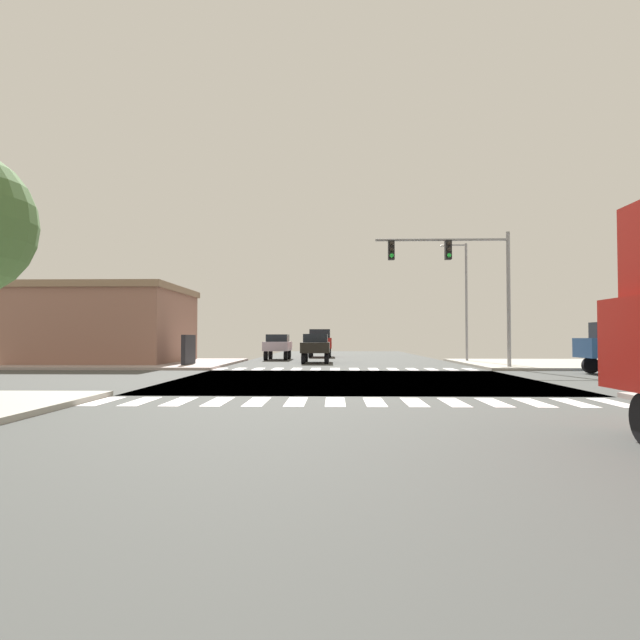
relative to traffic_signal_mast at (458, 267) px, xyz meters
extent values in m
cube|color=#404341|center=(-5.70, -7.42, -5.34)|extent=(14.00, 90.00, 0.05)
cube|color=#404341|center=(-5.70, -7.42, -5.34)|extent=(90.00, 12.00, 0.05)
cube|color=#A09B91|center=(7.30, 4.58, -5.25)|extent=(12.00, 12.00, 0.14)
cube|color=#A89793|center=(-18.70, 4.58, -5.25)|extent=(12.00, 12.00, 0.14)
cube|color=white|center=(-12.45, -14.72, -5.31)|extent=(0.50, 2.00, 0.01)
cube|color=white|center=(-11.45, -14.72, -5.31)|extent=(0.50, 2.00, 0.01)
cube|color=white|center=(-10.45, -14.72, -5.31)|extent=(0.50, 2.00, 0.01)
cube|color=white|center=(-9.45, -14.72, -5.31)|extent=(0.50, 2.00, 0.01)
cube|color=white|center=(-8.45, -14.72, -5.31)|extent=(0.50, 2.00, 0.01)
cube|color=white|center=(-7.45, -14.72, -5.31)|extent=(0.50, 2.00, 0.01)
cube|color=white|center=(-6.45, -14.72, -5.31)|extent=(0.50, 2.00, 0.01)
cube|color=white|center=(-5.45, -14.72, -5.31)|extent=(0.50, 2.00, 0.01)
cube|color=white|center=(-4.45, -14.72, -5.31)|extent=(0.50, 2.00, 0.01)
cube|color=white|center=(-3.45, -14.72, -5.31)|extent=(0.50, 2.00, 0.01)
cube|color=white|center=(-2.45, -14.72, -5.31)|extent=(0.50, 2.00, 0.01)
cube|color=white|center=(-1.45, -14.72, -5.31)|extent=(0.50, 2.00, 0.01)
cube|color=white|center=(-0.45, -14.72, -5.31)|extent=(0.50, 2.00, 0.01)
cube|color=white|center=(0.55, -14.72, -5.31)|extent=(0.50, 2.00, 0.01)
cube|color=white|center=(-12.45, -0.12, -5.31)|extent=(0.50, 2.00, 0.01)
cube|color=white|center=(-11.45, -0.12, -5.31)|extent=(0.50, 2.00, 0.01)
cube|color=white|center=(-10.45, -0.12, -5.31)|extent=(0.50, 2.00, 0.01)
cube|color=white|center=(-9.45, -0.12, -5.31)|extent=(0.50, 2.00, 0.01)
cube|color=white|center=(-8.45, -0.12, -5.31)|extent=(0.50, 2.00, 0.01)
cube|color=white|center=(-7.45, -0.12, -5.31)|extent=(0.50, 2.00, 0.01)
cube|color=white|center=(-6.45, -0.12, -5.31)|extent=(0.50, 2.00, 0.01)
cube|color=white|center=(-5.45, -0.12, -5.31)|extent=(0.50, 2.00, 0.01)
cube|color=white|center=(-4.45, -0.12, -5.31)|extent=(0.50, 2.00, 0.01)
cube|color=white|center=(-3.45, -0.12, -5.31)|extent=(0.50, 2.00, 0.01)
cube|color=white|center=(-2.45, -0.12, -5.31)|extent=(0.50, 2.00, 0.01)
cube|color=white|center=(-1.45, -0.12, -5.31)|extent=(0.50, 2.00, 0.01)
cube|color=white|center=(-0.45, -0.12, -5.31)|extent=(0.50, 2.00, 0.01)
cube|color=white|center=(0.55, -0.12, -5.31)|extent=(0.50, 2.00, 0.01)
cylinder|color=gray|center=(2.62, 0.02, -1.72)|extent=(0.20, 0.20, 7.19)
cylinder|color=gray|center=(-0.85, 0.02, 1.47)|extent=(6.93, 0.14, 0.14)
cube|color=black|center=(-0.50, 0.02, 0.92)|extent=(0.32, 0.40, 1.00)
sphere|color=black|center=(-0.50, -0.22, 1.23)|extent=(0.22, 0.22, 0.22)
sphere|color=black|center=(-0.50, -0.22, 0.92)|extent=(0.22, 0.22, 0.22)
sphere|color=green|center=(-0.50, -0.22, 0.61)|extent=(0.22, 0.22, 0.22)
cube|color=black|center=(-3.48, 0.02, 0.92)|extent=(0.32, 0.40, 1.00)
sphere|color=black|center=(-3.48, -0.22, 1.23)|extent=(0.22, 0.22, 0.22)
sphere|color=black|center=(-3.48, -0.22, 0.92)|extent=(0.22, 0.22, 0.22)
sphere|color=green|center=(-3.48, -0.22, 0.61)|extent=(0.22, 0.22, 0.22)
cylinder|color=gray|center=(2.21, 7.42, -1.39)|extent=(0.16, 0.16, 7.86)
cylinder|color=gray|center=(1.51, 7.42, 2.44)|extent=(1.40, 0.10, 0.10)
ellipsoid|color=silver|center=(0.81, 7.42, 2.39)|extent=(0.60, 0.32, 0.20)
cube|color=#916556|center=(-22.21, 5.38, -3.09)|extent=(12.00, 8.85, 4.45)
cube|color=#8C7057|center=(-22.21, 5.38, -0.67)|extent=(12.30, 9.15, 0.40)
cube|color=black|center=(-14.71, 1.95, -4.42)|extent=(0.24, 2.20, 1.80)
cylinder|color=black|center=(-6.92, 16.18, -4.95)|extent=(0.26, 0.74, 0.74)
cylinder|color=black|center=(-8.49, 16.18, -4.95)|extent=(0.26, 0.74, 0.74)
cylinder|color=black|center=(-6.92, 19.30, -4.95)|extent=(0.26, 0.74, 0.74)
cylinder|color=black|center=(-8.49, 19.30, -4.95)|extent=(0.26, 0.74, 0.74)
cube|color=#A61D19|center=(-7.70, 17.74, -4.14)|extent=(1.96, 4.60, 0.88)
cube|color=black|center=(-7.70, 17.74, -3.34)|extent=(1.69, 3.22, 0.72)
cylinder|color=black|center=(-9.98, 10.51, -4.98)|extent=(0.26, 0.68, 0.68)
cylinder|color=black|center=(-11.42, 10.51, -4.98)|extent=(0.26, 0.68, 0.68)
cylinder|color=black|center=(-9.98, 13.43, -4.98)|extent=(0.26, 0.68, 0.68)
cylinder|color=black|center=(-11.42, 13.43, -4.98)|extent=(0.26, 0.68, 0.68)
cube|color=#BBA8BD|center=(-10.70, 11.97, -4.31)|extent=(1.80, 4.30, 0.66)
cube|color=black|center=(-10.70, 11.97, -3.71)|extent=(1.55, 2.24, 0.54)
cylinder|color=black|center=(-6.98, 5.50, -4.98)|extent=(0.26, 0.68, 0.68)
cylinder|color=black|center=(-8.42, 5.50, -4.98)|extent=(0.26, 0.68, 0.68)
cylinder|color=black|center=(-6.98, 8.43, -4.98)|extent=(0.26, 0.68, 0.68)
cylinder|color=black|center=(-8.42, 8.43, -4.98)|extent=(0.26, 0.68, 0.68)
cube|color=black|center=(-7.70, 6.96, -4.31)|extent=(1.80, 4.30, 0.66)
cube|color=black|center=(-7.70, 6.96, -3.71)|extent=(1.55, 2.24, 0.54)
cylinder|color=black|center=(5.33, -3.13, -4.95)|extent=(0.74, 0.26, 0.74)
cylinder|color=black|center=(5.33, -4.70, -4.95)|extent=(0.74, 0.26, 0.74)
cube|color=navy|center=(6.89, -3.92, -4.14)|extent=(4.60, 1.96, 0.88)
cube|color=black|center=(6.89, -3.92, -3.34)|extent=(3.22, 1.69, 0.72)
camera|label=1|loc=(-6.47, -28.69, -3.68)|focal=30.70mm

